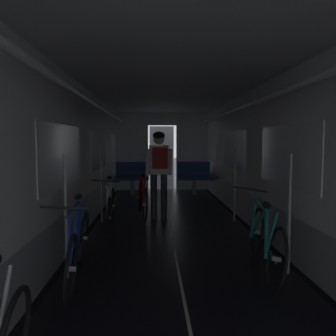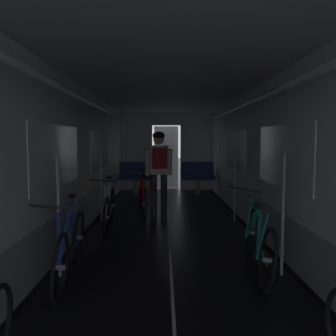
# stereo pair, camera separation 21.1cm
# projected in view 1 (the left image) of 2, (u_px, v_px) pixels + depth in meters

# --- Properties ---
(train_car_shell) EXTENTS (3.14, 12.34, 2.57)m
(train_car_shell) POSITION_uv_depth(u_px,v_px,m) (172.00, 131.00, 5.22)
(train_car_shell) COLOR black
(train_car_shell) RESTS_ON ground
(bench_seat_far_left) EXTENTS (0.98, 0.51, 0.95)m
(bench_seat_far_left) POSITION_uv_depth(u_px,v_px,m) (132.00, 175.00, 9.72)
(bench_seat_far_left) COLOR gray
(bench_seat_far_left) RESTS_ON ground
(bench_seat_far_right) EXTENTS (0.98, 0.51, 0.95)m
(bench_seat_far_right) POSITION_uv_depth(u_px,v_px,m) (194.00, 175.00, 9.80)
(bench_seat_far_right) COLOR gray
(bench_seat_far_right) RESTS_ON ground
(bicycle_teal) EXTENTS (0.44, 1.70, 0.96)m
(bicycle_teal) POSITION_uv_depth(u_px,v_px,m) (264.00, 240.00, 3.94)
(bicycle_teal) COLOR black
(bicycle_teal) RESTS_ON ground
(bicycle_white) EXTENTS (0.44, 1.69, 0.95)m
(bicycle_white) POSITION_uv_depth(u_px,v_px,m) (110.00, 208.00, 5.81)
(bicycle_white) COLOR black
(bicycle_white) RESTS_ON ground
(bicycle_blue) EXTENTS (0.44, 1.69, 0.95)m
(bicycle_blue) POSITION_uv_depth(u_px,v_px,m) (78.00, 247.00, 3.68)
(bicycle_blue) COLOR black
(bicycle_blue) RESTS_ON ground
(person_cyclist_aisle) EXTENTS (0.55, 0.42, 1.73)m
(person_cyclist_aisle) POSITION_uv_depth(u_px,v_px,m) (159.00, 165.00, 6.56)
(person_cyclist_aisle) COLOR #2D2D33
(person_cyclist_aisle) RESTS_ON ground
(bicycle_red_in_aisle) EXTENTS (0.45, 1.68, 0.94)m
(bicycle_red_in_aisle) POSITION_uv_depth(u_px,v_px,m) (142.00, 198.00, 6.86)
(bicycle_red_in_aisle) COLOR black
(bicycle_red_in_aisle) RESTS_ON ground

